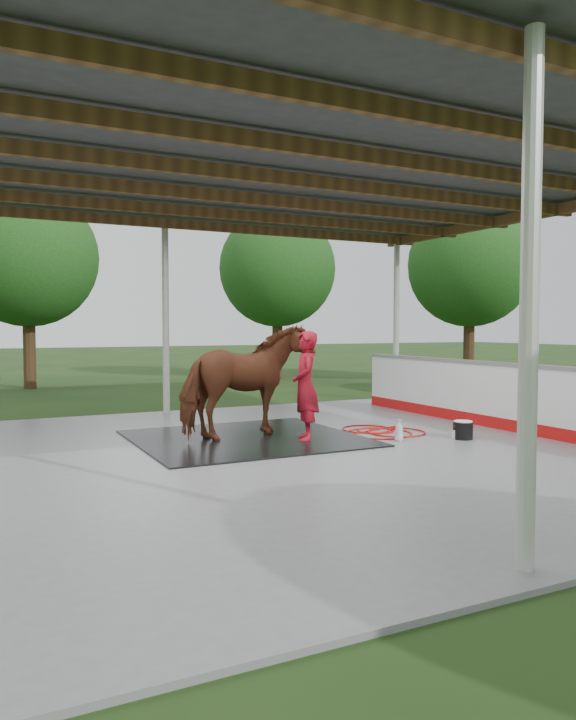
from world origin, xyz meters
name	(u,v)px	position (x,y,z in m)	size (l,w,h in m)	color
ground	(261,458)	(0.00, 0.00, 0.00)	(100.00, 100.00, 0.00)	#1E3814
concrete_slab	(261,456)	(0.00, 0.00, 0.03)	(12.00, 10.00, 0.05)	slate
pavilion_structure	(260,167)	(0.00, 0.00, 3.97)	(12.60, 10.60, 4.05)	beige
dasher_board	(508,398)	(4.60, 0.00, 0.59)	(0.16, 8.00, 1.15)	red
tree_belt	(254,195)	(0.30, 0.90, 3.79)	(28.00, 28.00, 5.80)	#382314
rubber_mat	(246,438)	(0.28, 1.18, 0.06)	(3.38, 3.17, 0.03)	black
horse	(246,381)	(0.28, 1.18, 0.96)	(0.96, 2.10, 1.78)	brown
handler	(306,386)	(1.05, 0.66, 0.90)	(0.62, 0.41, 1.69)	#AF1222
wash_bucket	(463,430)	(3.32, -0.34, 0.20)	(0.31, 0.31, 0.29)	black
soap_bottle_a	(399,430)	(2.31, -0.04, 0.22)	(0.13, 0.13, 0.33)	silver
soap_bottle_b	(455,432)	(3.20, -0.30, 0.16)	(0.10, 0.10, 0.22)	#338CD8
hose_coil	(381,432)	(2.53, 0.76, 0.06)	(1.40, 1.44, 0.02)	#B10E0C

